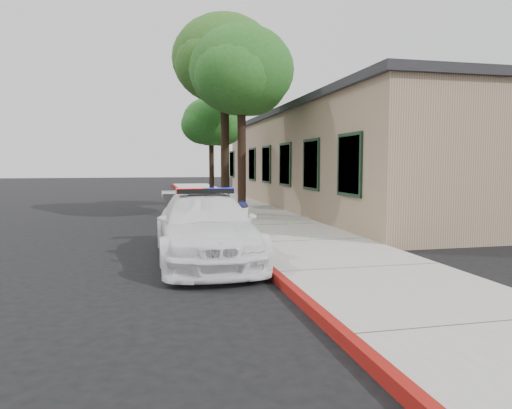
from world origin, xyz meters
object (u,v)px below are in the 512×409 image
object	(u,v)px
street_tree_near	(242,75)
street_tree_mid	(224,65)
police_car	(205,227)
fire_hydrant	(242,217)
clapboard_building	(348,160)
street_tree_far	(212,124)

from	to	relation	value
street_tree_near	street_tree_mid	xyz separation A→B (m)	(-0.38, 1.33, 0.58)
police_car	fire_hydrant	world-z (taller)	police_car
clapboard_building	fire_hydrant	bearing A→B (deg)	-129.69
police_car	fire_hydrant	bearing A→B (deg)	63.35
fire_hydrant	street_tree_far	xyz separation A→B (m)	(0.37, 8.70, 3.13)
clapboard_building	street_tree_far	xyz separation A→B (m)	(-5.97, 1.06, 1.59)
street_tree_near	street_tree_mid	bearing A→B (deg)	105.82
clapboard_building	street_tree_near	world-z (taller)	street_tree_near
police_car	street_tree_mid	world-z (taller)	street_tree_mid
fire_hydrant	street_tree_mid	size ratio (longest dim) A/B	0.12
clapboard_building	police_car	distance (m)	12.73
street_tree_far	clapboard_building	bearing A→B (deg)	-10.05
street_tree_near	street_tree_mid	world-z (taller)	street_tree_mid
clapboard_building	street_tree_mid	bearing A→B (deg)	-156.18
street_tree_near	street_tree_mid	distance (m)	1.50
street_tree_near	street_tree_mid	size ratio (longest dim) A/B	0.90
clapboard_building	fire_hydrant	xyz separation A→B (m)	(-6.34, -7.64, -1.54)
street_tree_mid	street_tree_far	xyz separation A→B (m)	(0.02, 3.70, -1.79)
street_tree_near	street_tree_far	world-z (taller)	street_tree_near
police_car	street_tree_far	size ratio (longest dim) A/B	0.99
street_tree_near	police_car	bearing A→B (deg)	-107.85
street_tree_near	clapboard_building	bearing A→B (deg)	35.32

